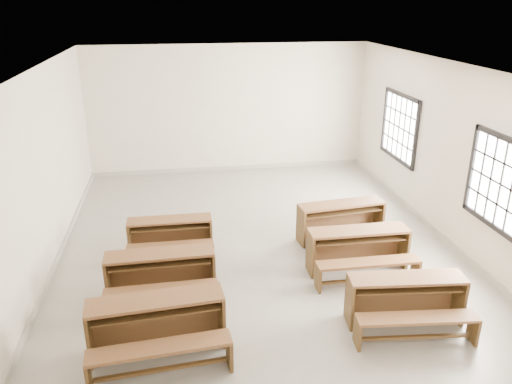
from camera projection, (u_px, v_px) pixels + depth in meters
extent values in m
plane|color=gray|center=(256.00, 242.00, 9.22)|extent=(8.50, 8.50, 0.00)
cube|color=white|center=(256.00, 67.00, 8.07)|extent=(7.00, 8.50, 0.05)
cube|color=beige|center=(229.00, 109.00, 12.52)|extent=(7.00, 0.05, 3.20)
cube|color=beige|center=(327.00, 292.00, 4.76)|extent=(7.00, 0.05, 3.20)
cube|color=beige|center=(46.00, 170.00, 8.12)|extent=(0.05, 8.50, 3.20)
cube|color=beige|center=(442.00, 151.00, 9.16)|extent=(0.05, 8.50, 3.20)
cube|color=gray|center=(230.00, 168.00, 13.09)|extent=(7.00, 0.04, 0.10)
cube|color=gray|center=(59.00, 254.00, 8.68)|extent=(0.04, 8.50, 0.10)
cube|color=gray|center=(432.00, 227.00, 9.73)|extent=(0.04, 8.50, 0.10)
cube|color=white|center=(502.00, 184.00, 7.51)|extent=(0.02, 1.50, 1.30)
cube|color=black|center=(510.00, 140.00, 7.25)|extent=(0.06, 1.62, 0.08)
cube|color=black|center=(493.00, 226.00, 7.76)|extent=(0.06, 1.62, 0.08)
cube|color=black|center=(472.00, 168.00, 8.23)|extent=(0.06, 0.08, 1.46)
cube|color=white|center=(400.00, 127.00, 10.82)|extent=(0.02, 1.50, 1.30)
cube|color=black|center=(403.00, 95.00, 10.56)|extent=(0.06, 1.62, 0.08)
cube|color=black|center=(396.00, 158.00, 11.07)|extent=(0.06, 1.62, 0.08)
cube|color=black|center=(416.00, 137.00, 10.09)|extent=(0.06, 0.08, 1.46)
cube|color=black|center=(385.00, 119.00, 11.54)|extent=(0.06, 0.08, 1.46)
cube|color=brown|center=(155.00, 300.00, 6.16)|extent=(1.72, 0.56, 0.04)
cube|color=brown|center=(157.00, 317.00, 6.47)|extent=(1.69, 0.18, 0.72)
cube|color=#4B3519|center=(89.00, 336.00, 6.11)|extent=(0.08, 0.42, 0.72)
cube|color=#4B3519|center=(222.00, 316.00, 6.48)|extent=(0.08, 0.42, 0.72)
cube|color=#4B3519|center=(156.00, 311.00, 6.19)|extent=(1.58, 0.44, 0.02)
cube|color=brown|center=(160.00, 348.00, 5.80)|extent=(1.71, 0.43, 0.04)
cube|color=#4B3519|center=(88.00, 375.00, 5.70)|extent=(0.07, 0.30, 0.40)
cube|color=#4B3519|center=(229.00, 352.00, 6.07)|extent=(0.07, 0.30, 0.40)
cube|color=#4B3519|center=(162.00, 369.00, 5.92)|extent=(1.56, 0.18, 0.04)
cube|color=brown|center=(160.00, 254.00, 7.34)|extent=(1.61, 0.43, 0.04)
cube|color=brown|center=(161.00, 269.00, 7.64)|extent=(1.61, 0.07, 0.68)
cube|color=#4B3519|center=(107.00, 280.00, 7.34)|extent=(0.05, 0.40, 0.68)
cube|color=#4B3519|center=(213.00, 270.00, 7.60)|extent=(0.05, 0.40, 0.68)
cube|color=#4B3519|center=(160.00, 263.00, 7.37)|extent=(1.49, 0.33, 0.02)
cube|color=brown|center=(161.00, 289.00, 7.00)|extent=(1.61, 0.31, 0.04)
cube|color=#4B3519|center=(105.00, 308.00, 6.95)|extent=(0.05, 0.28, 0.38)
cube|color=#4B3519|center=(217.00, 297.00, 7.21)|extent=(0.05, 0.28, 0.38)
cube|color=#4B3519|center=(163.00, 307.00, 7.11)|extent=(1.49, 0.08, 0.04)
cube|color=brown|center=(169.00, 220.00, 8.63)|extent=(1.45, 0.38, 0.04)
cube|color=brown|center=(171.00, 233.00, 8.90)|extent=(1.45, 0.05, 0.62)
cube|color=#4B3519|center=(129.00, 239.00, 8.65)|extent=(0.04, 0.36, 0.62)
cube|color=#4B3519|center=(211.00, 234.00, 8.85)|extent=(0.04, 0.36, 0.62)
cube|color=#4B3519|center=(170.00, 227.00, 8.66)|extent=(1.34, 0.29, 0.02)
cube|color=brown|center=(170.00, 245.00, 8.32)|extent=(1.45, 0.27, 0.04)
cube|color=#4B3519|center=(128.00, 259.00, 8.29)|extent=(0.04, 0.25, 0.34)
cube|color=#4B3519|center=(213.00, 253.00, 8.49)|extent=(0.04, 0.25, 0.34)
cube|color=#4B3519|center=(171.00, 260.00, 8.42)|extent=(1.34, 0.06, 0.04)
cube|color=brown|center=(407.00, 278.00, 6.73)|extent=(1.61, 0.55, 0.04)
cube|color=brown|center=(400.00, 293.00, 7.02)|extent=(1.57, 0.20, 0.67)
cube|color=#4B3519|center=(349.00, 302.00, 6.81)|extent=(0.08, 0.40, 0.67)
cube|color=#4B3519|center=(459.00, 299.00, 6.90)|extent=(0.08, 0.40, 0.67)
cube|color=#4B3519|center=(407.00, 288.00, 6.76)|extent=(1.48, 0.44, 0.02)
cube|color=brown|center=(418.00, 318.00, 6.39)|extent=(1.60, 0.43, 0.04)
cube|color=#4B3519|center=(357.00, 334.00, 6.42)|extent=(0.07, 0.28, 0.37)
cube|color=#4B3519|center=(473.00, 329.00, 6.51)|extent=(0.07, 0.28, 0.37)
cube|color=#4B3519|center=(415.00, 337.00, 6.49)|extent=(1.46, 0.20, 0.04)
cube|color=brown|center=(359.00, 230.00, 8.05)|extent=(1.64, 0.42, 0.04)
cube|color=brown|center=(354.00, 246.00, 8.35)|extent=(1.63, 0.06, 0.69)
cube|color=#4B3519|center=(310.00, 254.00, 8.07)|extent=(0.04, 0.41, 0.69)
cube|color=#4B3519|center=(403.00, 247.00, 8.30)|extent=(0.04, 0.41, 0.69)
cube|color=#4B3519|center=(359.00, 239.00, 8.08)|extent=(1.51, 0.32, 0.02)
cube|color=brown|center=(369.00, 262.00, 7.70)|extent=(1.64, 0.30, 0.04)
cube|color=#4B3519|center=(318.00, 278.00, 7.67)|extent=(0.04, 0.29, 0.39)
cube|color=#4B3519|center=(416.00, 270.00, 7.89)|extent=(0.04, 0.29, 0.39)
cube|color=#4B3519|center=(367.00, 279.00, 7.81)|extent=(1.51, 0.07, 0.04)
cube|color=brown|center=(342.00, 204.00, 9.12)|extent=(1.64, 0.58, 0.04)
cube|color=brown|center=(336.00, 218.00, 9.41)|extent=(1.60, 0.22, 0.68)
cube|color=#4B3519|center=(301.00, 227.00, 9.05)|extent=(0.09, 0.40, 0.68)
cube|color=#4B3519|center=(378.00, 217.00, 9.45)|extent=(0.09, 0.40, 0.68)
cube|color=#4B3519|center=(342.00, 211.00, 9.15)|extent=(1.51, 0.47, 0.02)
cube|color=brown|center=(352.00, 230.00, 8.79)|extent=(1.63, 0.46, 0.04)
cube|color=#4B3519|center=(311.00, 246.00, 8.66)|extent=(0.07, 0.28, 0.38)
cube|color=#4B3519|center=(391.00, 235.00, 9.06)|extent=(0.07, 0.28, 0.38)
cube|color=#4B3519|center=(351.00, 245.00, 8.89)|extent=(1.48, 0.22, 0.04)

